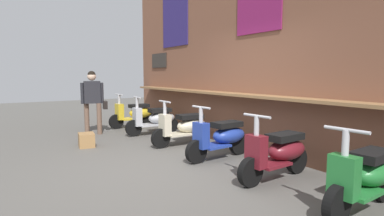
{
  "coord_description": "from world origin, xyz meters",
  "views": [
    {
      "loc": [
        4.31,
        -2.33,
        1.49
      ],
      "look_at": [
        -1.54,
        1.44,
        0.74
      ],
      "focal_mm": 28.99,
      "sensor_mm": 36.0,
      "label": 1
    }
  ],
  "objects_px": {
    "scooter_yellow": "(135,113)",
    "scooter_cream": "(185,127)",
    "scooter_maroon": "(279,152)",
    "merchandise_crate": "(87,140)",
    "scooter_silver": "(156,119)",
    "scooter_blue": "(222,137)",
    "shopper_with_handbag": "(93,96)",
    "scooter_green": "(366,176)"
  },
  "relations": [
    {
      "from": "shopper_with_handbag",
      "to": "merchandise_crate",
      "type": "xyz_separation_m",
      "value": [
        1.35,
        -0.53,
        -0.81
      ]
    },
    {
      "from": "scooter_green",
      "to": "shopper_with_handbag",
      "type": "distance_m",
      "value": 6.28
    },
    {
      "from": "scooter_cream",
      "to": "scooter_blue",
      "type": "height_order",
      "value": "same"
    },
    {
      "from": "scooter_maroon",
      "to": "shopper_with_handbag",
      "type": "relative_size",
      "value": 0.88
    },
    {
      "from": "scooter_maroon",
      "to": "shopper_with_handbag",
      "type": "height_order",
      "value": "shopper_with_handbag"
    },
    {
      "from": "scooter_blue",
      "to": "scooter_maroon",
      "type": "height_order",
      "value": "same"
    },
    {
      "from": "scooter_silver",
      "to": "scooter_green",
      "type": "relative_size",
      "value": 1.0
    },
    {
      "from": "shopper_with_handbag",
      "to": "scooter_cream",
      "type": "bearing_deg",
      "value": -139.09
    },
    {
      "from": "scooter_yellow",
      "to": "scooter_blue",
      "type": "distance_m",
      "value": 4.0
    },
    {
      "from": "scooter_maroon",
      "to": "scooter_green",
      "type": "height_order",
      "value": "same"
    },
    {
      "from": "scooter_silver",
      "to": "scooter_blue",
      "type": "height_order",
      "value": "same"
    },
    {
      "from": "scooter_silver",
      "to": "shopper_with_handbag",
      "type": "distance_m",
      "value": 1.67
    },
    {
      "from": "scooter_silver",
      "to": "merchandise_crate",
      "type": "distance_m",
      "value": 1.91
    },
    {
      "from": "scooter_yellow",
      "to": "scooter_blue",
      "type": "relative_size",
      "value": 1.0
    },
    {
      "from": "scooter_silver",
      "to": "shopper_with_handbag",
      "type": "bearing_deg",
      "value": -30.55
    },
    {
      "from": "scooter_yellow",
      "to": "scooter_green",
      "type": "xyz_separation_m",
      "value": [
        6.56,
        -0.0,
        0.0
      ]
    },
    {
      "from": "scooter_blue",
      "to": "scooter_green",
      "type": "xyz_separation_m",
      "value": [
        2.56,
        0.0,
        0.0
      ]
    },
    {
      "from": "scooter_yellow",
      "to": "scooter_cream",
      "type": "bearing_deg",
      "value": 87.38
    },
    {
      "from": "scooter_maroon",
      "to": "merchandise_crate",
      "type": "xyz_separation_m",
      "value": [
        -3.53,
        -1.83,
        -0.25
      ]
    },
    {
      "from": "scooter_yellow",
      "to": "merchandise_crate",
      "type": "xyz_separation_m",
      "value": [
        1.8,
        -1.83,
        -0.25
      ]
    },
    {
      "from": "shopper_with_handbag",
      "to": "merchandise_crate",
      "type": "distance_m",
      "value": 1.66
    },
    {
      "from": "scooter_yellow",
      "to": "scooter_maroon",
      "type": "xyz_separation_m",
      "value": [
        5.32,
        -0.0,
        0.0
      ]
    },
    {
      "from": "scooter_green",
      "to": "shopper_with_handbag",
      "type": "xyz_separation_m",
      "value": [
        -6.12,
        -1.3,
        0.57
      ]
    },
    {
      "from": "scooter_silver",
      "to": "scooter_green",
      "type": "distance_m",
      "value": 5.25
    },
    {
      "from": "scooter_silver",
      "to": "scooter_cream",
      "type": "distance_m",
      "value": 1.42
    },
    {
      "from": "scooter_cream",
      "to": "scooter_blue",
      "type": "relative_size",
      "value": 1.0
    },
    {
      "from": "scooter_cream",
      "to": "scooter_green",
      "type": "xyz_separation_m",
      "value": [
        3.83,
        -0.0,
        0.0
      ]
    },
    {
      "from": "scooter_green",
      "to": "scooter_yellow",
      "type": "bearing_deg",
      "value": -92.84
    },
    {
      "from": "scooter_silver",
      "to": "scooter_blue",
      "type": "bearing_deg",
      "value": 93.15
    },
    {
      "from": "scooter_green",
      "to": "merchandise_crate",
      "type": "xyz_separation_m",
      "value": [
        -4.77,
        -1.83,
        -0.25
      ]
    },
    {
      "from": "scooter_yellow",
      "to": "scooter_green",
      "type": "distance_m",
      "value": 6.56
    },
    {
      "from": "scooter_yellow",
      "to": "shopper_with_handbag",
      "type": "bearing_deg",
      "value": 16.14
    },
    {
      "from": "shopper_with_handbag",
      "to": "merchandise_crate",
      "type": "height_order",
      "value": "shopper_with_handbag"
    },
    {
      "from": "scooter_maroon",
      "to": "merchandise_crate",
      "type": "bearing_deg",
      "value": -65.47
    },
    {
      "from": "scooter_silver",
      "to": "scooter_green",
      "type": "height_order",
      "value": "same"
    },
    {
      "from": "scooter_silver",
      "to": "shopper_with_handbag",
      "type": "height_order",
      "value": "shopper_with_handbag"
    },
    {
      "from": "scooter_silver",
      "to": "scooter_blue",
      "type": "xyz_separation_m",
      "value": [
        2.69,
        -0.0,
        0.0
      ]
    },
    {
      "from": "merchandise_crate",
      "to": "scooter_maroon",
      "type": "bearing_deg",
      "value": 27.44
    },
    {
      "from": "scooter_blue",
      "to": "merchandise_crate",
      "type": "height_order",
      "value": "scooter_blue"
    },
    {
      "from": "scooter_green",
      "to": "scooter_silver",
      "type": "bearing_deg",
      "value": -92.84
    },
    {
      "from": "scooter_yellow",
      "to": "scooter_blue",
      "type": "bearing_deg",
      "value": 87.38
    },
    {
      "from": "scooter_silver",
      "to": "scooter_blue",
      "type": "distance_m",
      "value": 2.69
    }
  ]
}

